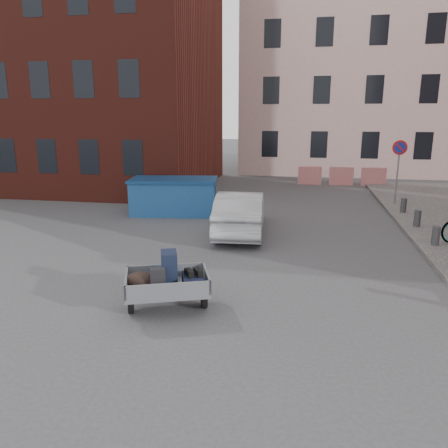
# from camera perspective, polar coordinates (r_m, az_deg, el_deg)

# --- Properties ---
(ground) EXTENTS (120.00, 120.00, 0.00)m
(ground) POSITION_cam_1_polar(r_m,az_deg,el_deg) (10.56, -2.19, -6.90)
(ground) COLOR #38383A
(ground) RESTS_ON ground
(building_brick) EXTENTS (12.00, 10.00, 14.00)m
(building_brick) POSITION_cam_1_polar(r_m,az_deg,el_deg) (25.43, -16.87, 20.81)
(building_brick) COLOR #591E16
(building_brick) RESTS_ON ground
(building_pink) EXTENTS (16.00, 8.00, 14.00)m
(building_pink) POSITION_cam_1_polar(r_m,az_deg,el_deg) (32.01, 18.28, 19.21)
(building_pink) COLOR #C39F96
(building_pink) RESTS_ON ground
(far_building) EXTENTS (6.00, 6.00, 8.00)m
(far_building) POSITION_cam_1_polar(r_m,az_deg,el_deg) (38.62, -25.33, 13.12)
(far_building) COLOR maroon
(far_building) RESTS_ON ground
(no_parking_sign) EXTENTS (0.60, 0.09, 2.65)m
(no_parking_sign) POSITION_cam_1_polar(r_m,az_deg,el_deg) (19.56, 21.86, 7.91)
(no_parking_sign) COLOR gray
(no_parking_sign) RESTS_ON sidewalk
(bollards) EXTENTS (0.22, 9.02, 0.55)m
(bollards) POSITION_cam_1_polar(r_m,az_deg,el_deg) (13.99, 25.93, -1.38)
(bollards) COLOR #3A3A3D
(bollards) RESTS_ON sidewalk
(barriers) EXTENTS (4.70, 0.18, 1.00)m
(barriers) POSITION_cam_1_polar(r_m,az_deg,el_deg) (24.92, 15.07, 6.05)
(barriers) COLOR red
(barriers) RESTS_ON ground
(trailer) EXTENTS (1.88, 1.98, 1.20)m
(trailer) POSITION_cam_1_polar(r_m,az_deg,el_deg) (8.69, -7.50, -7.47)
(trailer) COLOR black
(trailer) RESTS_ON ground
(dumpster) EXTENTS (3.54, 2.18, 1.39)m
(dumpster) POSITION_cam_1_polar(r_m,az_deg,el_deg) (17.14, -6.54, 3.65)
(dumpster) COLOR #1E4F90
(dumpster) RESTS_ON ground
(silver_car) EXTENTS (1.78, 4.29, 1.38)m
(silver_car) POSITION_cam_1_polar(r_m,az_deg,el_deg) (14.22, 2.18, 1.53)
(silver_car) COLOR #A7A9AE
(silver_car) RESTS_ON ground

